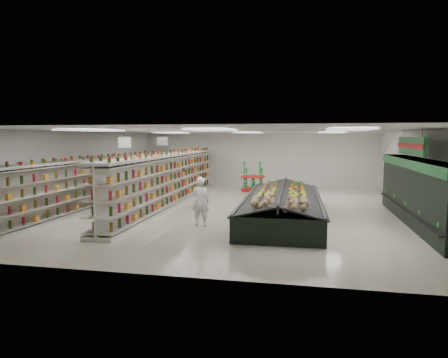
% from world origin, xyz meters
% --- Properties ---
extents(floor, '(16.00, 16.00, 0.00)m').
position_xyz_m(floor, '(0.00, 0.00, 0.00)').
color(floor, beige).
rests_on(floor, ground).
extents(ceiling, '(14.00, 16.00, 0.02)m').
position_xyz_m(ceiling, '(0.00, 0.00, 3.20)').
color(ceiling, white).
rests_on(ceiling, wall_back).
extents(wall_back, '(14.00, 0.02, 3.20)m').
position_xyz_m(wall_back, '(0.00, 8.00, 1.60)').
color(wall_back, silver).
rests_on(wall_back, floor).
extents(wall_front, '(14.00, 0.02, 3.20)m').
position_xyz_m(wall_front, '(0.00, -8.00, 1.60)').
color(wall_front, silver).
rests_on(wall_front, floor).
extents(wall_left, '(0.02, 16.00, 3.20)m').
position_xyz_m(wall_left, '(-7.00, 0.00, 1.60)').
color(wall_left, silver).
rests_on(wall_left, floor).
extents(wall_right, '(0.02, 16.00, 3.20)m').
position_xyz_m(wall_right, '(7.00, 0.00, 1.60)').
color(wall_right, silver).
rests_on(wall_right, floor).
extents(produce_wall_case, '(0.93, 8.00, 2.20)m').
position_xyz_m(produce_wall_case, '(6.53, -1.50, 1.24)').
color(produce_wall_case, black).
rests_on(produce_wall_case, floor).
extents(aisle_sign_near, '(0.52, 0.06, 0.75)m').
position_xyz_m(aisle_sign_near, '(-3.80, -2.00, 2.75)').
color(aisle_sign_near, white).
rests_on(aisle_sign_near, ceiling).
extents(aisle_sign_far, '(0.52, 0.06, 0.75)m').
position_xyz_m(aisle_sign_far, '(-3.80, 2.00, 2.75)').
color(aisle_sign_far, white).
rests_on(aisle_sign_far, ceiling).
extents(hortifruti_banner, '(0.12, 3.20, 0.95)m').
position_xyz_m(hortifruti_banner, '(6.25, -1.50, 2.65)').
color(hortifruti_banner, '#1B672E').
rests_on(hortifruti_banner, ceiling).
extents(gondola_left, '(1.39, 11.97, 2.07)m').
position_xyz_m(gondola_left, '(-5.94, -0.52, 0.95)').
color(gondola_left, silver).
rests_on(gondola_left, floor).
extents(gondola_center, '(1.03, 12.82, 2.22)m').
position_xyz_m(gondola_center, '(-3.00, 0.62, 1.02)').
color(gondola_center, silver).
rests_on(gondola_center, floor).
extents(produce_island, '(2.91, 7.66, 1.14)m').
position_xyz_m(produce_island, '(2.00, -1.45, 0.52)').
color(produce_island, black).
rests_on(produce_island, floor).
extents(soda_endcap, '(1.23, 0.87, 1.51)m').
position_xyz_m(soda_endcap, '(0.04, 5.60, 0.73)').
color(soda_endcap, '#AE1315').
rests_on(soda_endcap, floor).
extents(shopper_main, '(0.62, 0.43, 1.64)m').
position_xyz_m(shopper_main, '(-0.59, -3.18, 0.82)').
color(shopper_main, silver).
rests_on(shopper_main, floor).
extents(shopper_background, '(0.52, 0.81, 1.64)m').
position_xyz_m(shopper_background, '(-3.02, 2.65, 0.82)').
color(shopper_background, tan).
rests_on(shopper_background, floor).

